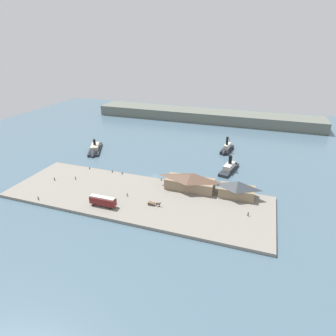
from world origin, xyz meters
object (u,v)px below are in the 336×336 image
object	(u,v)px
ferry_shed_east_terminal	(237,189)
mooring_post_east	(90,168)
mooring_post_center_east	(122,173)
pedestrian_near_east_shed	(127,195)
horse_cart	(154,203)
pedestrian_standing_center	(54,179)
ferry_mid_harbor	(95,150)
mooring_post_center_west	(112,171)
ferry_shed_central_terminal	(190,182)
ferry_moored_east	(226,149)
pedestrian_walking_west	(38,198)
ferry_departing_north	(230,167)
street_tram	(103,201)
pedestrian_walking_east	(248,214)
mooring_post_west	(161,179)
pedestrian_near_west_shed	(75,178)

from	to	relation	value
ferry_shed_east_terminal	mooring_post_east	xyz separation A→B (m)	(-72.73, 3.16, -3.05)
mooring_post_center_east	pedestrian_near_east_shed	bearing A→B (deg)	-56.82
horse_cart	pedestrian_near_east_shed	world-z (taller)	horse_cart
ferry_shed_east_terminal	pedestrian_standing_center	xyz separation A→B (m)	(-81.01, -12.78, -2.80)
ferry_mid_harbor	mooring_post_center_west	bearing A→B (deg)	-42.73
ferry_shed_central_terminal	pedestrian_near_east_shed	xyz separation A→B (m)	(-22.84, -14.68, -2.73)
ferry_mid_harbor	horse_cart	bearing A→B (deg)	-38.65
mooring_post_center_east	ferry_moored_east	size ratio (longest dim) A/B	0.05
pedestrian_walking_west	mooring_post_center_west	world-z (taller)	pedestrian_walking_west
ferry_shed_east_terminal	mooring_post_center_west	world-z (taller)	ferry_shed_east_terminal
mooring_post_center_east	ferry_departing_north	world-z (taller)	ferry_departing_north
street_tram	ferry_moored_east	world-z (taller)	ferry_moored_east
horse_cart	pedestrian_walking_east	world-z (taller)	horse_cart
mooring_post_center_west	mooring_post_center_east	xyz separation A→B (m)	(5.57, -0.29, 0.00)
ferry_shed_central_terminal	ferry_shed_east_terminal	xyz separation A→B (m)	(19.92, 0.06, 0.06)
pedestrian_walking_east	mooring_post_center_west	world-z (taller)	pedestrian_walking_east
ferry_shed_east_terminal	mooring_post_center_west	xyz separation A→B (m)	(-60.18, 3.67, -3.05)
pedestrian_standing_center	mooring_post_center_west	distance (m)	26.54
ferry_departing_north	ferry_mid_harbor	distance (m)	78.61
horse_cart	ferry_mid_harbor	xyz separation A→B (m)	(-55.29, 44.22, -0.86)
ferry_shed_central_terminal	mooring_post_center_west	distance (m)	40.55
ferry_departing_north	street_tram	bearing A→B (deg)	-128.43
ferry_shed_east_terminal	pedestrian_walking_west	distance (m)	80.99
pedestrian_walking_west	mooring_post_east	distance (m)	32.42
pedestrian_walking_east	mooring_post_center_east	size ratio (longest dim) A/B	1.97
ferry_mid_harbor	ferry_departing_north	bearing A→B (deg)	1.18
street_tram	pedestrian_near_east_shed	distance (m)	11.37
mooring_post_east	mooring_post_center_east	xyz separation A→B (m)	(18.12, 0.22, 0.00)
ferry_shed_central_terminal	ferry_departing_north	world-z (taller)	ferry_departing_north
horse_cart	ferry_departing_north	bearing A→B (deg)	63.05
pedestrian_near_east_shed	ferry_mid_harbor	xyz separation A→B (m)	(-42.14, 41.25, -0.63)
street_tram	pedestrian_standing_center	size ratio (longest dim) A/B	6.92
ferry_shed_east_terminal	ferry_moored_east	xyz separation A→B (m)	(-11.91, 52.64, -3.05)
mooring_post_center_west	mooring_post_center_east	bearing A→B (deg)	-3.03
ferry_shed_central_terminal	pedestrian_standing_center	xyz separation A→B (m)	(-61.09, -12.71, -2.74)
ferry_shed_central_terminal	ferry_moored_east	xyz separation A→B (m)	(8.02, 52.71, -2.98)
ferry_shed_central_terminal	ferry_mid_harbor	xyz separation A→B (m)	(-64.99, 26.58, -3.36)
mooring_post_center_west	mooring_post_west	world-z (taller)	same
horse_cart	ferry_departing_north	size ratio (longest dim) A/B	0.28
street_tram	pedestrian_walking_west	world-z (taller)	street_tram
mooring_post_center_west	mooring_post_center_east	world-z (taller)	same
ferry_departing_north	ferry_moored_east	bearing A→B (deg)	102.85
pedestrian_standing_center	mooring_post_west	distance (m)	49.25
pedestrian_near_west_shed	mooring_post_center_east	distance (m)	21.62
mooring_post_center_west	ferry_moored_east	bearing A→B (deg)	45.41
ferry_shed_central_terminal	mooring_post_center_west	bearing A→B (deg)	174.70
pedestrian_walking_west	ferry_mid_harbor	size ratio (longest dim) A/B	0.07
pedestrian_near_west_shed	mooring_post_east	bearing A→B (deg)	91.00
pedestrian_near_west_shed	mooring_post_center_east	world-z (taller)	pedestrian_near_west_shed
pedestrian_walking_west	mooring_post_center_east	distance (m)	38.66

